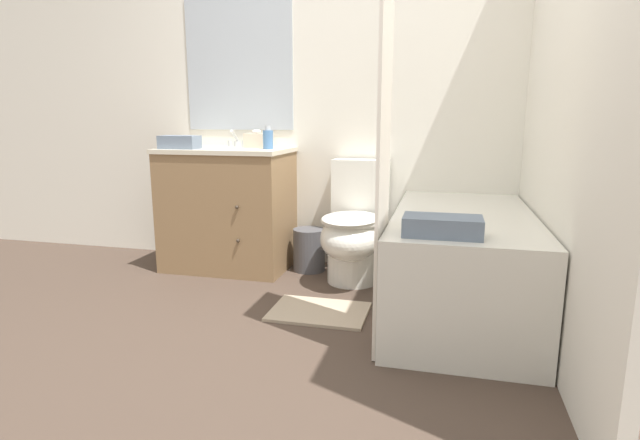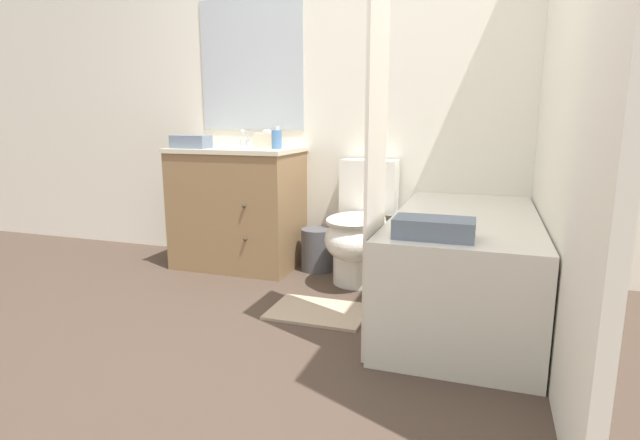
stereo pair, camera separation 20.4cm
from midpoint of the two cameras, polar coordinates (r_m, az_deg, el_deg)
The scene contains 14 objects.
ground_plane at distance 2.25m, azimuth -9.40°, elevation -16.60°, with size 14.00×14.00×0.00m, color #47382D.
wall_back at distance 3.58m, azimuth 0.87°, elevation 14.68°, with size 8.00×0.06×2.50m.
wall_right at distance 2.67m, azimuth 23.67°, elevation 14.78°, with size 0.05×2.65×2.50m.
vanity_cabinet at distance 3.61m, azimuth -12.05°, elevation 1.41°, with size 0.88×0.58×0.85m.
sink_faucet at distance 3.73m, azimuth -11.09°, elevation 8.76°, with size 0.14×0.12×0.12m.
toilet at distance 3.24m, azimuth 2.04°, elevation -1.17°, with size 0.38×0.70×0.78m.
bathtub at distance 2.82m, azimuth 13.82°, elevation -4.72°, with size 0.72×1.49×0.56m.
shower_curtain at distance 2.22m, azimuth 4.72°, elevation 9.57°, with size 0.02×0.38×1.95m.
wastebasket at distance 3.51m, azimuth -2.91°, elevation -3.43°, with size 0.22×0.22×0.30m.
tissue_box at distance 3.60m, azimuth -8.86°, elevation 9.02°, with size 0.15×0.15×0.13m.
soap_dispenser at distance 3.40m, azimuth -7.69°, elevation 9.17°, with size 0.07×0.07×0.15m.
hand_towel_folded at distance 3.56m, azimuth -17.36°, elevation 8.48°, with size 0.26×0.14×0.09m.
bath_towel_folded at distance 2.18m, azimuth 11.24°, elevation -0.71°, with size 0.33×0.18×0.09m.
bath_mat at distance 2.80m, azimuth -2.22°, elevation -10.45°, with size 0.53×0.38×0.02m.
Camera 1 is at (0.72, -1.84, 1.06)m, focal length 28.00 mm.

